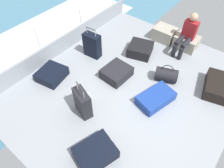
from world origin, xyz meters
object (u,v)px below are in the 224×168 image
at_px(passenger_seated, 187,34).
at_px(paper_cup, 88,95).
at_px(suitcase_4, 95,153).
at_px(suitcase_3, 217,86).
at_px(suitcase_1, 156,98).
at_px(suitcase_7, 83,103).
at_px(cargo_crate_1, 186,42).
at_px(suitcase_6, 52,74).
at_px(suitcase_8, 92,45).
at_px(suitcase_5, 116,73).
at_px(suitcase_2, 140,49).
at_px(duffel_bag, 166,75).
at_px(cargo_crate_0, 164,34).

height_order(passenger_seated, paper_cup, passenger_seated).
relative_size(suitcase_4, paper_cup, 7.93).
xyz_separation_m(passenger_seated, suitcase_3, (1.22, -0.85, -0.40)).
xyz_separation_m(suitcase_1, suitcase_7, (-1.02, -1.15, 0.20)).
relative_size(cargo_crate_1, paper_cup, 6.38).
distance_m(suitcase_4, suitcase_6, 2.23).
relative_size(suitcase_3, suitcase_6, 1.27).
distance_m(cargo_crate_1, suitcase_8, 2.56).
bearing_deg(suitcase_5, suitcase_8, 166.35).
relative_size(suitcase_3, suitcase_4, 1.15).
bearing_deg(suitcase_6, suitcase_2, 61.13).
bearing_deg(suitcase_8, suitcase_2, 41.92).
xyz_separation_m(suitcase_1, suitcase_4, (-0.20, -1.70, 0.01)).
xyz_separation_m(suitcase_1, paper_cup, (-1.23, -0.81, -0.05)).
height_order(cargo_crate_1, suitcase_6, cargo_crate_1).
bearing_deg(suitcase_3, duffel_bag, -158.67).
relative_size(suitcase_3, paper_cup, 9.10).
bearing_deg(suitcase_4, duffel_bag, 88.60).
relative_size(cargo_crate_0, duffel_bag, 1.08).
bearing_deg(suitcase_1, suitcase_7, -131.33).
bearing_deg(cargo_crate_0, suitcase_3, -27.84).
bearing_deg(cargo_crate_0, suitcase_1, -65.35).
bearing_deg(suitcase_7, suitcase_1, 48.67).
distance_m(suitcase_3, suitcase_7, 2.98).
bearing_deg(suitcase_3, suitcase_1, -128.88).
distance_m(cargo_crate_1, suitcase_4, 3.85).
bearing_deg(suitcase_7, duffel_bag, 65.00).
bearing_deg(paper_cup, suitcase_1, 33.39).
distance_m(suitcase_4, duffel_bag, 2.42).
bearing_deg(duffel_bag, cargo_crate_1, 96.68).
height_order(passenger_seated, suitcase_7, passenger_seated).
distance_m(cargo_crate_0, suitcase_5, 2.05).
distance_m(cargo_crate_0, suitcase_6, 3.31).
bearing_deg(suitcase_3, suitcase_4, -111.42).
xyz_separation_m(passenger_seated, suitcase_1, (0.31, -1.97, -0.44)).
xyz_separation_m(suitcase_5, suitcase_6, (-1.17, -0.99, -0.01)).
distance_m(cargo_crate_0, suitcase_4, 3.89).
relative_size(suitcase_1, suitcase_4, 1.12).
bearing_deg(suitcase_5, suitcase_2, 91.74).
bearing_deg(suitcase_4, suitcase_5, 117.20).
bearing_deg(suitcase_5, suitcase_1, -3.55).
bearing_deg(suitcase_8, suitcase_4, -46.87).
height_order(suitcase_4, suitcase_7, suitcase_7).
xyz_separation_m(suitcase_5, suitcase_7, (0.10, -1.22, 0.18)).
distance_m(passenger_seated, suitcase_6, 3.53).
distance_m(suitcase_2, suitcase_3, 2.05).
height_order(suitcase_7, paper_cup, suitcase_7).
xyz_separation_m(suitcase_4, suitcase_6, (-2.08, 0.78, -0.01)).
height_order(cargo_crate_0, suitcase_5, cargo_crate_0).
relative_size(suitcase_8, paper_cup, 8.21).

